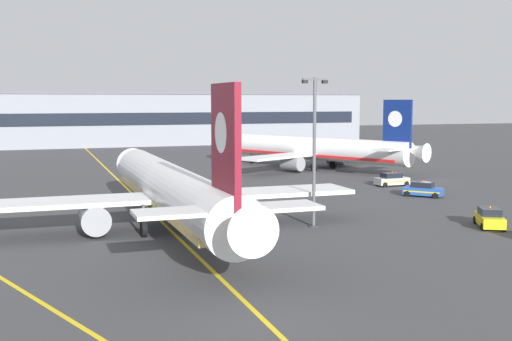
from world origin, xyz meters
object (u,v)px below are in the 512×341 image
Objects in this scene: service_car_second at (490,218)px; safety_cone_by_nose_gear at (157,198)px; airliner_background at (315,149)px; airliner_foreground at (171,190)px; service_car_nearest at (392,180)px; apron_lamp_post at (314,149)px; service_car_third at (423,190)px.

service_car_second is 8.28× the size of safety_cone_by_nose_gear.
airliner_background is 36.80m from safety_cone_by_nose_gear.
airliner_background is 7.74× the size of service_car_second.
airliner_background is at bearing 83.35° from service_car_second.
airliner_foreground is 9.76× the size of service_car_nearest.
service_car_nearest is 7.72× the size of safety_cone_by_nose_gear.
airliner_foreground is at bearing 168.00° from apron_lamp_post.
service_car_third is (18.60, 11.44, -5.80)m from apron_lamp_post.
apron_lamp_post is (11.68, -2.48, 3.20)m from airliner_foreground.
service_car_second reaches higher than safety_cone_by_nose_gear.
apron_lamp_post reaches higher than service_car_third.
service_car_second is (-6.25, -25.64, 0.00)m from service_car_nearest.
airliner_background is 2.81× the size of apron_lamp_post.
airliner_foreground is 9.56× the size of service_car_third.
airliner_background is 45.80m from apron_lamp_post.
service_car_second is at bearing -103.70° from service_car_nearest.
airliner_background is 30.06m from service_car_third.
airliner_foreground is at bearing -150.63° from service_car_nearest.
airliner_background is 8.14× the size of service_car_third.
service_car_nearest is at bearing 2.86° from safety_cone_by_nose_gear.
airliner_background reaches higher than safety_cone_by_nose_gear.
safety_cone_by_nose_gear is (-23.52, 24.15, -0.51)m from service_car_second.
apron_lamp_post is at bearing 159.09° from service_car_second.
apron_lamp_post is 2.75× the size of service_car_second.
safety_cone_by_nose_gear is at bearing 165.28° from service_car_third.
apron_lamp_post is at bearing -114.96° from airliner_background.
apron_lamp_post reaches higher than airliner_foreground.
airliner_foreground reaches higher than service_car_second.
safety_cone_by_nose_gear is at bearing -177.14° from service_car_nearest.
safety_cone_by_nose_gear is at bearing 134.24° from service_car_second.
safety_cone_by_nose_gear is at bearing 83.10° from airliner_foreground.
airliner_background is 47.05m from service_car_second.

